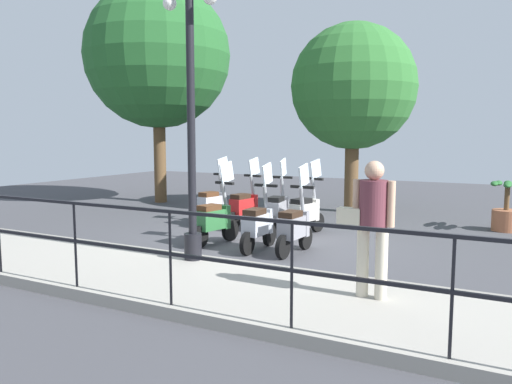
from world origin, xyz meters
name	(u,v)px	position (x,y,z in m)	size (l,w,h in m)	color
ground_plane	(274,241)	(0.00, 0.00, 0.00)	(28.00, 28.00, 0.00)	#424247
promenade_walkway	(175,279)	(-3.15, 0.00, 0.07)	(2.20, 20.00, 0.15)	#A39E93
fence_railing	(120,232)	(-4.20, 0.00, 0.90)	(0.04, 16.03, 1.07)	black
lamp_post_near	(191,133)	(-2.40, 0.22, 2.06)	(0.26, 0.90, 4.30)	black
pedestrian_with_bag	(371,218)	(-2.92, -2.61, 1.08)	(0.33, 0.65, 1.59)	beige
tree_large	(158,56)	(3.44, 5.45, 4.34)	(4.26, 4.26, 6.48)	brown
tree_distant	(353,87)	(4.25, -0.23, 3.25)	(3.24, 3.24, 4.89)	brown
potted_palm	(506,210)	(3.17, -3.93, 0.45)	(1.06, 0.66, 1.05)	#9E5B3D
scooter_near_0	(295,226)	(-0.80, -0.76, 0.48)	(1.23, 0.44, 1.54)	black
scooter_near_1	(259,223)	(-0.85, -0.10, 0.48)	(1.23, 0.44, 1.54)	black
scooter_near_2	(215,219)	(-0.80, 0.84, 0.48)	(1.22, 0.49, 1.54)	black
scooter_far_0	(306,211)	(0.82, -0.31, 0.48)	(1.21, 0.52, 1.54)	black
scooter_far_1	(278,209)	(0.85, 0.32, 0.48)	(1.23, 0.44, 1.54)	black
scooter_far_2	(245,206)	(0.93, 1.15, 0.48)	(1.23, 0.47, 1.54)	black
scooter_far_3	(213,204)	(0.93, 1.97, 0.48)	(1.22, 0.49, 1.54)	black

